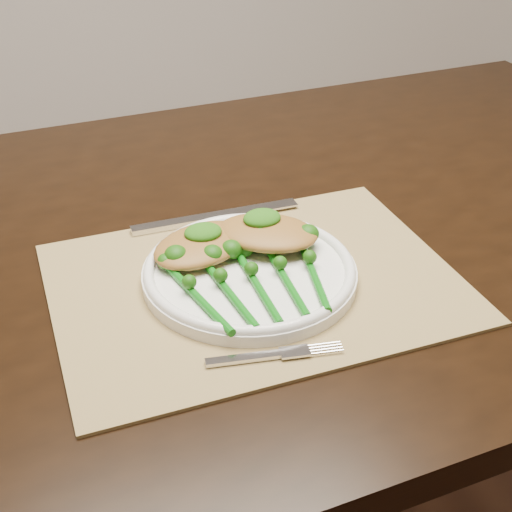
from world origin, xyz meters
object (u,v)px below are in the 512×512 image
object	(u,v)px
dinner_plate	(250,271)
broccolini_bundle	(258,286)
dining_table	(245,423)
placemat	(255,283)
chicken_fillet_left	(201,245)

from	to	relation	value
dinner_plate	broccolini_bundle	world-z (taller)	broccolini_bundle
dining_table	broccolini_bundle	distance (m)	0.43
placemat	dinner_plate	distance (m)	0.02
placemat	dinner_plate	world-z (taller)	dinner_plate
placemat	broccolini_bundle	bearing A→B (deg)	-105.80
placemat	broccolini_bundle	distance (m)	0.04
dinner_plate	chicken_fillet_left	bearing A→B (deg)	131.49
chicken_fillet_left	broccolini_bundle	xyz separation A→B (m)	(0.04, -0.09, -0.01)
chicken_fillet_left	dining_table	bearing A→B (deg)	20.95
dining_table	dinner_plate	distance (m)	0.41
broccolini_bundle	chicken_fillet_left	bearing A→B (deg)	111.68
dinner_plate	broccolini_bundle	size ratio (longest dim) A/B	1.38
dinner_plate	broccolini_bundle	bearing A→B (deg)	-96.26
dinner_plate	chicken_fillet_left	xyz separation A→B (m)	(-0.04, 0.05, 0.02)
dining_table	chicken_fillet_left	world-z (taller)	chicken_fillet_left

